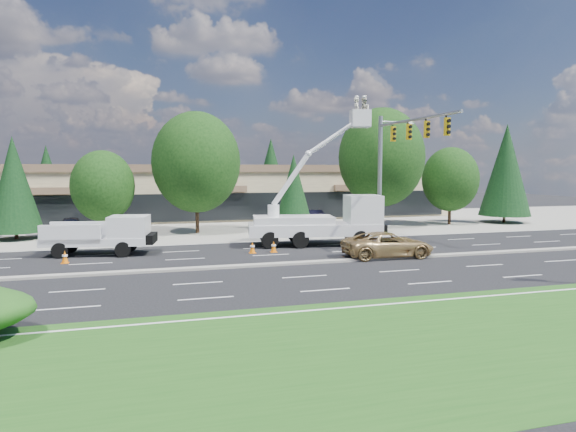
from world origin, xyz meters
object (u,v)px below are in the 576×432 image
object	(u,v)px
signal_mast	(394,155)
bucket_truck	(328,213)
minivan	(388,245)
utility_pickup	(104,239)

from	to	relation	value
signal_mast	bucket_truck	size ratio (longest dim) A/B	1.03
signal_mast	bucket_truck	distance (m)	6.73
signal_mast	minivan	distance (m)	9.15
signal_mast	bucket_truck	bearing A→B (deg)	-169.33
signal_mast	bucket_truck	xyz separation A→B (m)	(-5.36, -1.01, -3.93)
signal_mast	utility_pickup	bearing A→B (deg)	-177.28
signal_mast	bucket_truck	world-z (taller)	bucket_truck
bucket_truck	utility_pickup	bearing A→B (deg)	-169.80
utility_pickup	minivan	bearing A→B (deg)	-9.02
utility_pickup	bucket_truck	xyz separation A→B (m)	(14.12, -0.09, 1.18)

